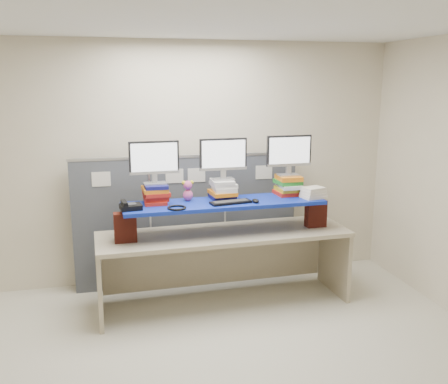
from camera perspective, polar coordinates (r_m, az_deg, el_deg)
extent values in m
cube|color=beige|center=(3.93, -0.10, -1.21)|extent=(5.00, 4.00, 2.80)
cube|color=beige|center=(4.48, -0.09, -18.87)|extent=(5.00, 4.00, 0.01)
cube|color=white|center=(3.85, -0.10, 19.42)|extent=(5.00, 4.00, 0.01)
cube|color=#3F434A|center=(5.72, -12.74, -3.88)|extent=(0.85, 0.05, 1.50)
cube|color=#3F434A|center=(5.79, -4.13, -3.41)|extent=(0.85, 0.05, 1.50)
cube|color=#3F434A|center=(5.98, 4.10, -2.89)|extent=(0.85, 0.05, 1.50)
cube|color=#B2B4B9|center=(5.63, -4.25, 4.10)|extent=(2.60, 0.06, 0.03)
cube|color=silver|center=(5.57, -13.86, 1.43)|extent=(0.20, 0.00, 0.16)
cube|color=silver|center=(5.61, -5.68, 1.82)|extent=(0.20, 0.00, 0.16)
cube|color=silver|center=(5.65, -3.16, 1.94)|extent=(0.20, 0.00, 0.16)
cube|color=silver|center=(5.84, 4.59, 2.26)|extent=(0.20, 0.00, 0.16)
cube|color=tan|center=(5.22, 0.00, -4.85)|extent=(2.65, 0.85, 0.04)
cube|color=tan|center=(5.19, -14.08, -10.03)|extent=(0.07, 0.71, 0.75)
cube|color=tan|center=(5.81, 12.48, -7.51)|extent=(0.07, 0.71, 0.75)
cube|color=maroon|center=(4.97, -11.22, -3.98)|extent=(0.22, 0.12, 0.29)
cube|color=maroon|center=(5.48, 10.44, -2.42)|extent=(0.22, 0.12, 0.29)
cube|color=navy|center=(5.13, 0.00, -1.30)|extent=(2.09, 0.59, 0.04)
cube|color=#AB1D13|center=(5.10, -7.86, -1.08)|extent=(0.22, 0.29, 0.03)
cube|color=#AB1D13|center=(5.11, -7.81, -0.57)|extent=(0.25, 0.28, 0.05)
cube|color=#AB1D13|center=(5.08, -7.75, -0.14)|extent=(0.27, 0.29, 0.04)
cube|color=orange|center=(5.09, -7.92, 0.32)|extent=(0.26, 0.31, 0.04)
cube|color=#141457|center=(5.08, -7.81, 0.73)|extent=(0.23, 0.30, 0.04)
cube|color=#141457|center=(5.25, -0.21, -0.52)|extent=(0.25, 0.30, 0.05)
cube|color=orange|center=(5.22, -0.17, -0.08)|extent=(0.27, 0.31, 0.04)
cube|color=silver|center=(5.22, 0.03, 0.39)|extent=(0.23, 0.28, 0.05)
cube|color=silver|center=(5.22, -0.09, 0.87)|extent=(0.25, 0.29, 0.04)
cube|color=silver|center=(5.21, -0.21, 1.22)|extent=(0.23, 0.28, 0.03)
cube|color=#AB1D13|center=(5.48, 7.23, -0.09)|extent=(0.26, 0.28, 0.04)
cube|color=gold|center=(5.48, 7.34, 0.34)|extent=(0.25, 0.27, 0.04)
cube|color=silver|center=(5.45, 7.48, 0.71)|extent=(0.22, 0.30, 0.04)
cube|color=#24882B|center=(5.45, 7.31, 1.16)|extent=(0.26, 0.29, 0.04)
cube|color=orange|center=(5.44, 7.42, 1.62)|extent=(0.24, 0.27, 0.05)
cube|color=#ABABB0|center=(5.07, -7.91, 0.99)|extent=(0.22, 0.15, 0.01)
cube|color=#ABABB0|center=(5.06, -7.93, 1.58)|extent=(0.05, 0.04, 0.09)
cube|color=black|center=(5.03, -8.00, 3.93)|extent=(0.50, 0.05, 0.33)
cube|color=white|center=(5.01, -7.97, 3.89)|extent=(0.46, 0.02, 0.29)
cube|color=#ABABB0|center=(5.20, -0.08, 1.48)|extent=(0.22, 0.15, 0.01)
cube|color=#ABABB0|center=(5.19, -0.08, 2.05)|extent=(0.05, 0.04, 0.09)
cube|color=black|center=(5.16, -0.08, 4.34)|extent=(0.50, 0.05, 0.33)
cube|color=white|center=(5.14, -0.03, 4.31)|extent=(0.46, 0.02, 0.29)
cube|color=#ABABB0|center=(5.43, 7.36, 1.96)|extent=(0.22, 0.15, 0.01)
cube|color=#ABABB0|center=(5.43, 7.38, 2.51)|extent=(0.05, 0.04, 0.09)
cube|color=black|center=(5.39, 7.44, 4.70)|extent=(0.50, 0.05, 0.33)
cube|color=white|center=(5.38, 7.52, 4.67)|extent=(0.46, 0.02, 0.29)
cube|color=black|center=(5.04, 0.77, -1.19)|extent=(0.44, 0.21, 0.02)
cube|color=#2B2B2E|center=(5.04, 0.77, -1.04)|extent=(0.38, 0.15, 0.00)
ellipsoid|color=black|center=(5.09, 3.63, -1.00)|extent=(0.08, 0.13, 0.04)
cube|color=black|center=(4.89, -10.61, -1.67)|extent=(0.22, 0.20, 0.05)
cube|color=#2B2B2E|center=(4.89, -10.62, -1.34)|extent=(0.11, 0.11, 0.01)
cube|color=black|center=(4.87, -11.33, -1.24)|extent=(0.07, 0.19, 0.04)
torus|color=black|center=(4.86, -5.41, -1.80)|extent=(0.22, 0.22, 0.02)
ellipsoid|color=#CE4E85|center=(5.16, -4.14, -0.37)|extent=(0.10, 0.09, 0.12)
sphere|color=#CE4E85|center=(5.14, -4.16, 0.78)|extent=(0.09, 0.09, 0.09)
sphere|color=yellow|center=(5.13, -4.63, 1.07)|extent=(0.04, 0.04, 0.04)
sphere|color=yellow|center=(5.14, -3.70, 1.11)|extent=(0.04, 0.04, 0.04)
cube|color=beige|center=(5.37, 10.17, -0.52)|extent=(0.28, 0.24, 0.03)
cube|color=beige|center=(5.36, 10.19, -0.21)|extent=(0.27, 0.23, 0.03)
cube|color=beige|center=(5.36, 10.20, 0.09)|extent=(0.26, 0.22, 0.03)
cube|color=beige|center=(5.35, 10.21, 0.39)|extent=(0.24, 0.21, 0.03)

